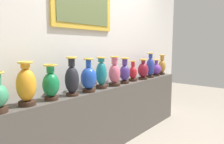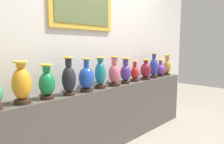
# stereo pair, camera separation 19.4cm
# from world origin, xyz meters

# --- Properties ---
(ground_plane) EXTENTS (10.48, 10.48, 0.00)m
(ground_plane) POSITION_xyz_m (0.00, 0.00, 0.00)
(ground_plane) COLOR gray
(display_shelf) EXTENTS (3.23, 0.28, 0.83)m
(display_shelf) POSITION_xyz_m (0.00, 0.00, 0.42)
(display_shelf) COLOR #4C4742
(display_shelf) RESTS_ON ground_plane
(back_wall) EXTENTS (4.48, 0.14, 2.94)m
(back_wall) POSITION_xyz_m (-0.01, 0.20, 1.48)
(back_wall) COLOR silver
(back_wall) RESTS_ON ground_plane
(vase_amber) EXTENTS (0.17, 0.17, 0.40)m
(vase_amber) POSITION_xyz_m (-1.21, -0.03, 1.02)
(vase_amber) COLOR #382319
(vase_amber) RESTS_ON display_shelf
(vase_emerald) EXTENTS (0.16, 0.16, 0.35)m
(vase_emerald) POSITION_xyz_m (-0.96, -0.03, 0.99)
(vase_emerald) COLOR #382319
(vase_emerald) RESTS_ON display_shelf
(vase_onyx) EXTENTS (0.15, 0.15, 0.42)m
(vase_onyx) POSITION_xyz_m (-0.71, -0.05, 1.01)
(vase_onyx) COLOR #382319
(vase_onyx) RESTS_ON display_shelf
(vase_sapphire) EXTENTS (0.18, 0.18, 0.39)m
(vase_sapphire) POSITION_xyz_m (-0.47, -0.05, 0.99)
(vase_sapphire) COLOR #382319
(vase_sapphire) RESTS_ON display_shelf
(vase_teal) EXTENTS (0.14, 0.14, 0.39)m
(vase_teal) POSITION_xyz_m (-0.23, -0.02, 1.02)
(vase_teal) COLOR #382319
(vase_teal) RESTS_ON display_shelf
(vase_rose) EXTENTS (0.16, 0.16, 0.39)m
(vase_rose) POSITION_xyz_m (0.01, -0.04, 1.00)
(vase_rose) COLOR #382319
(vase_rose) RESTS_ON display_shelf
(vase_indigo) EXTENTS (0.15, 0.15, 0.37)m
(vase_indigo) POSITION_xyz_m (0.24, -0.04, 0.99)
(vase_indigo) COLOR #382319
(vase_indigo) RESTS_ON display_shelf
(vase_crimson) EXTENTS (0.13, 0.13, 0.31)m
(vase_crimson) POSITION_xyz_m (0.48, -0.01, 0.96)
(vase_crimson) COLOR #382319
(vase_crimson) RESTS_ON display_shelf
(vase_burgundy) EXTENTS (0.17, 0.17, 0.33)m
(vase_burgundy) POSITION_xyz_m (0.73, -0.04, 0.98)
(vase_burgundy) COLOR #382319
(vase_burgundy) RESTS_ON display_shelf
(vase_cobalt) EXTENTS (0.14, 0.14, 0.42)m
(vase_cobalt) POSITION_xyz_m (0.97, -0.03, 1.01)
(vase_cobalt) COLOR #382319
(vase_cobalt) RESTS_ON display_shelf
(vase_violet) EXTENTS (0.18, 0.18, 0.30)m
(vase_violet) POSITION_xyz_m (1.21, -0.01, 0.95)
(vase_violet) COLOR #382319
(vase_violet) RESTS_ON display_shelf
(vase_ochre) EXTENTS (0.14, 0.14, 0.37)m
(vase_ochre) POSITION_xyz_m (1.44, -0.01, 1.00)
(vase_ochre) COLOR #382319
(vase_ochre) RESTS_ON display_shelf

